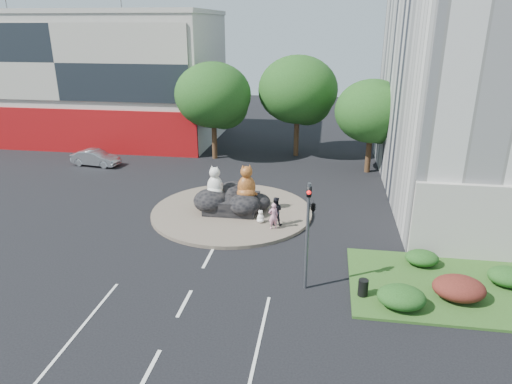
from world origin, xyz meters
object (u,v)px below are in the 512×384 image
cat_tabby (247,181)px  parked_car (96,158)px  litter_bin (363,288)px  kitten_calico (208,206)px  kitten_white (261,216)px  pedestrian_pink (273,216)px  pedestrian_dark (275,211)px  cat_white (215,181)px

cat_tabby → parked_car: 16.60m
litter_bin → kitten_calico: bearing=139.3°
kitten_calico → kitten_white: (3.35, -0.75, -0.10)m
pedestrian_pink → pedestrian_dark: size_ratio=0.91×
kitten_calico → pedestrian_pink: (4.18, -1.51, 0.27)m
parked_car → pedestrian_pink: bearing=-116.3°
kitten_white → pedestrian_pink: 1.19m
cat_tabby → pedestrian_pink: (1.93, -2.28, -1.19)m
litter_bin → parked_car: bearing=141.3°
cat_white → pedestrian_pink: bearing=-9.5°
pedestrian_pink → litter_bin: size_ratio=2.07×
cat_tabby → cat_white: bearing=156.5°
pedestrian_dark → litter_bin: size_ratio=2.28×
cat_white → kitten_calico: 1.61m
parked_car → kitten_white: bearing=-115.7°
kitten_white → litter_bin: 8.73m
cat_white → kitten_white: size_ratio=2.45×
pedestrian_dark → pedestrian_pink: bearing=86.2°
cat_tabby → pedestrian_pink: size_ratio=1.38×
litter_bin → pedestrian_pink: bearing=127.4°
kitten_white → pedestrian_pink: bearing=-55.0°
cat_white → pedestrian_pink: size_ratio=1.26×
cat_white → pedestrian_pink: cat_white is taller
litter_bin → cat_tabby: bearing=128.2°
cat_white → kitten_white: bearing=-5.6°
pedestrian_pink → parked_car: (-16.19, 10.63, -0.31)m
kitten_calico → pedestrian_dark: (4.24, -0.96, 0.35)m
cat_white → kitten_calico: cat_white is taller
parked_car → cat_white: bearing=-117.1°
pedestrian_pink → litter_bin: bearing=101.5°
kitten_white → pedestrian_dark: bearing=-25.7°
kitten_white → litter_bin: kitten_white is taller
cat_white → cat_tabby: 1.98m
pedestrian_pink → parked_car: bearing=-59.2°
cat_tabby → pedestrian_dark: bearing=-63.4°
kitten_calico → cat_tabby: bearing=27.4°
cat_white → kitten_white: cat_white is taller
kitten_white → pedestrian_pink: size_ratio=0.51×
cat_tabby → pedestrian_pink: bearing=-72.2°
cat_tabby → pedestrian_pink: 3.21m
pedestrian_pink → parked_car: size_ratio=0.38×
kitten_calico → kitten_white: bearing=-3.9°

